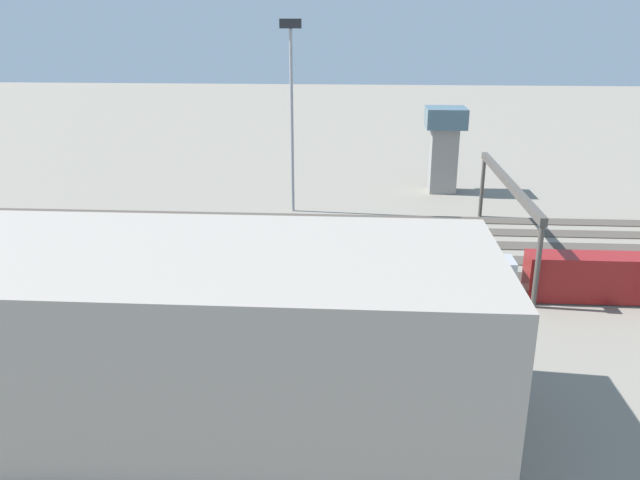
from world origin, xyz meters
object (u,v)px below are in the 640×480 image
at_px(train_on_track_5, 376,274).
at_px(control_tower, 444,143).
at_px(maintenance_shed, 213,337).
at_px(light_mast_0, 291,92).
at_px(signal_gantry, 507,190).

distance_m(train_on_track_5, control_tower, 42.15).
height_order(maintenance_shed, control_tower, control_tower).
distance_m(light_mast_0, signal_gantry, 31.41).
xyz_separation_m(train_on_track_5, signal_gantry, (-14.64, -12.50, 5.44)).
distance_m(light_mast_0, maintenance_shed, 50.44).
height_order(light_mast_0, signal_gantry, light_mast_0).
bearing_deg(train_on_track_5, light_mast_0, -68.45).
height_order(train_on_track_5, signal_gantry, signal_gantry).
relative_size(maintenance_shed, control_tower, 2.81).
relative_size(light_mast_0, control_tower, 1.97).
height_order(train_on_track_5, light_mast_0, light_mast_0).
relative_size(light_mast_0, signal_gantry, 0.85).
bearing_deg(light_mast_0, train_on_track_5, 111.55).
relative_size(train_on_track_5, control_tower, 5.12).
xyz_separation_m(light_mast_0, control_tower, (-22.02, -12.21, -8.84)).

